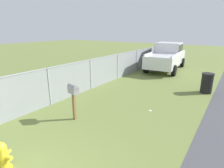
# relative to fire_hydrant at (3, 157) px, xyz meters

# --- Properties ---
(fire_hydrant) EXTENTS (0.43, 0.39, 0.72)m
(fire_hydrant) POSITION_rel_fire_hydrant_xyz_m (0.00, 0.00, 0.00)
(fire_hydrant) COLOR yellow
(fire_hydrant) RESTS_ON ground
(mailbox) EXTENTS (0.29, 0.47, 1.31)m
(mailbox) POSITION_rel_fire_hydrant_xyz_m (2.66, 0.48, 0.69)
(mailbox) COLOR brown
(mailbox) RESTS_ON ground
(pickup_truck) EXTENTS (5.59, 2.66, 2.09)m
(pickup_truck) POSITION_rel_fire_hydrant_xyz_m (12.95, 0.65, 0.76)
(pickup_truck) COLOR silver
(pickup_truck) RESTS_ON ground
(trash_bin) EXTENTS (0.58, 0.58, 1.02)m
(trash_bin) POSITION_rel_fire_hydrant_xyz_m (8.50, -2.94, 0.17)
(trash_bin) COLOR black
(trash_bin) RESTS_ON ground
(fence_section) EXTENTS (15.75, 0.07, 1.63)m
(fence_section) POSITION_rel_fire_hydrant_xyz_m (8.22, 2.28, 0.54)
(fence_section) COLOR #9EA3A8
(fence_section) RESTS_ON ground
(litter_cup_by_mailbox) EXTENTS (0.11, 0.12, 0.08)m
(litter_cup_by_mailbox) POSITION_rel_fire_hydrant_xyz_m (0.27, 0.64, -0.31)
(litter_cup_by_mailbox) COLOR white
(litter_cup_by_mailbox) RESTS_ON ground
(litter_wrapper_far_scatter) EXTENTS (0.13, 0.14, 0.01)m
(litter_wrapper_far_scatter) POSITION_rel_fire_hydrant_xyz_m (4.89, -1.48, -0.34)
(litter_wrapper_far_scatter) COLOR silver
(litter_wrapper_far_scatter) RESTS_ON ground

